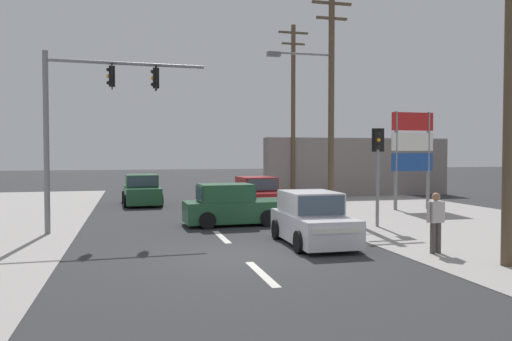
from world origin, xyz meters
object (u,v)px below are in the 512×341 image
object	(u,v)px
sedan_receding_far	(142,191)
pedestrian_at_kerb	(436,219)
pedestal_signal_right_kerb	(378,160)
shopping_plaza_sign	(412,146)
traffic_signal_mast	(88,109)
utility_pole_background_right	(293,108)
sedan_oncoming_mid	(257,195)
utility_pole_midground_right	(328,96)
hatchback_kerbside_parked	(312,220)
hatchback_oncoming_near	(231,206)
utility_pole_foreground_right	(506,20)

from	to	relation	value
sedan_receding_far	pedestrian_at_kerb	bearing A→B (deg)	-64.14
pedestal_signal_right_kerb	sedan_receding_far	distance (m)	13.10
shopping_plaza_sign	traffic_signal_mast	bearing A→B (deg)	-166.59
utility_pole_background_right	shopping_plaza_sign	bearing A→B (deg)	-64.00
utility_pole_background_right	sedan_receding_far	bearing A→B (deg)	-169.74
pedestal_signal_right_kerb	sedan_oncoming_mid	bearing A→B (deg)	115.18
utility_pole_midground_right	pedestrian_at_kerb	distance (m)	9.73
pedestal_signal_right_kerb	sedan_receding_far	bearing A→B (deg)	128.46
hatchback_kerbside_parked	sedan_oncoming_mid	size ratio (longest dim) A/B	0.85
shopping_plaza_sign	hatchback_oncoming_near	size ratio (longest dim) A/B	1.25
pedestal_signal_right_kerb	shopping_plaza_sign	world-z (taller)	shopping_plaza_sign
utility_pole_foreground_right	sedan_receding_far	bearing A→B (deg)	115.33
traffic_signal_mast	hatchback_oncoming_near	size ratio (longest dim) A/B	1.63
utility_pole_foreground_right	hatchback_oncoming_near	xyz separation A→B (m)	(-4.81, 8.29, -5.03)
utility_pole_background_right	sedan_receding_far	size ratio (longest dim) A/B	2.36
sedan_receding_far	sedan_oncoming_mid	distance (m)	6.49
hatchback_kerbside_parked	pedestal_signal_right_kerb	bearing A→B (deg)	36.55
hatchback_oncoming_near	sedan_oncoming_mid	world-z (taller)	sedan_oncoming_mid
traffic_signal_mast	sedan_oncoming_mid	size ratio (longest dim) A/B	1.39
utility_pole_midground_right	sedan_oncoming_mid	world-z (taller)	utility_pole_midground_right
utility_pole_foreground_right	traffic_signal_mast	size ratio (longest dim) A/B	1.79
utility_pole_midground_right	utility_pole_foreground_right	bearing A→B (deg)	-89.56
shopping_plaza_sign	sedan_oncoming_mid	size ratio (longest dim) A/B	1.06
utility_pole_foreground_right	pedestrian_at_kerb	world-z (taller)	utility_pole_foreground_right
utility_pole_midground_right	shopping_plaza_sign	world-z (taller)	utility_pole_midground_right
hatchback_kerbside_parked	hatchback_oncoming_near	bearing A→B (deg)	109.51
utility_pole_midground_right	shopping_plaza_sign	xyz separation A→B (m)	(4.49, 0.62, -2.17)
utility_pole_midground_right	sedan_oncoming_mid	xyz separation A→B (m)	(-2.64, 2.25, -4.45)
hatchback_oncoming_near	pedestrian_at_kerb	xyz separation A→B (m)	(4.18, -6.60, 0.22)
utility_pole_background_right	sedan_receding_far	world-z (taller)	utility_pole_background_right
utility_pole_background_right	hatchback_oncoming_near	world-z (taller)	utility_pole_background_right
pedestal_signal_right_kerb	utility_pole_midground_right	bearing A→B (deg)	94.05
pedestal_signal_right_kerb	pedestrian_at_kerb	xyz separation A→B (m)	(-0.83, -4.77, -1.49)
utility_pole_background_right	pedestal_signal_right_kerb	size ratio (longest dim) A/B	2.86
shopping_plaza_sign	pedestrian_at_kerb	bearing A→B (deg)	-118.30
utility_pole_background_right	pedestrian_at_kerb	size ratio (longest dim) A/B	6.25
traffic_signal_mast	utility_pole_midground_right	bearing A→B (deg)	15.89
utility_pole_foreground_right	sedan_receding_far	size ratio (longest dim) A/B	2.49
utility_pole_foreground_right	hatchback_kerbside_parked	xyz separation A→B (m)	(-3.26, 3.90, -5.03)
utility_pole_foreground_right	hatchback_kerbside_parked	world-z (taller)	utility_pole_foreground_right
sedan_oncoming_mid	hatchback_oncoming_near	bearing A→B (deg)	-115.47
traffic_signal_mast	pedestal_signal_right_kerb	distance (m)	10.21
utility_pole_foreground_right	utility_pole_midground_right	world-z (taller)	utility_pole_foreground_right
utility_pole_foreground_right	sedan_oncoming_mid	world-z (taller)	utility_pole_foreground_right
hatchback_oncoming_near	sedan_oncoming_mid	bearing A→B (deg)	64.53
shopping_plaza_sign	sedan_receding_far	xyz separation A→B (m)	(-12.28, 5.58, -2.28)
pedestrian_at_kerb	hatchback_kerbside_parked	bearing A→B (deg)	139.97
pedestal_signal_right_kerb	sedan_receding_far	world-z (taller)	pedestal_signal_right_kerb
pedestal_signal_right_kerb	shopping_plaza_sign	size ratio (longest dim) A/B	0.77
utility_pole_midground_right	pedestrian_at_kerb	bearing A→B (deg)	-93.62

